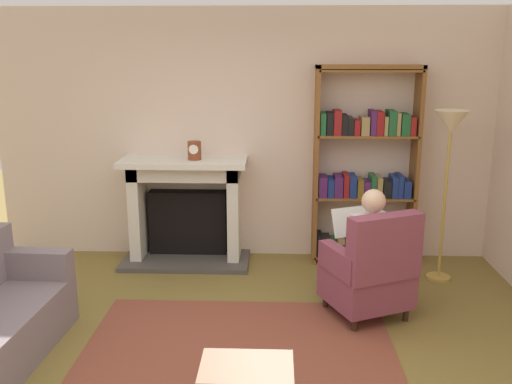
# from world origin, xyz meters

# --- Properties ---
(ground) EXTENTS (14.00, 14.00, 0.00)m
(ground) POSITION_xyz_m (0.00, 0.00, 0.00)
(ground) COLOR olive
(back_wall) EXTENTS (5.60, 0.10, 2.70)m
(back_wall) POSITION_xyz_m (0.00, 2.55, 1.35)
(back_wall) COLOR beige
(back_wall) RESTS_ON ground
(area_rug) EXTENTS (2.40, 1.80, 0.01)m
(area_rug) POSITION_xyz_m (0.00, 0.30, 0.01)
(area_rug) COLOR brown
(area_rug) RESTS_ON ground
(fireplace) EXTENTS (1.37, 0.64, 1.14)m
(fireplace) POSITION_xyz_m (-0.70, 2.30, 0.60)
(fireplace) COLOR #4C4742
(fireplace) RESTS_ON ground
(mantel_clock) EXTENTS (0.14, 0.14, 0.19)m
(mantel_clock) POSITION_xyz_m (-0.58, 2.20, 1.24)
(mantel_clock) COLOR brown
(mantel_clock) RESTS_ON fireplace
(bookshelf) EXTENTS (1.08, 0.32, 2.11)m
(bookshelf) POSITION_xyz_m (1.21, 2.33, 0.99)
(bookshelf) COLOR brown
(bookshelf) RESTS_ON ground
(armchair_reading) EXTENTS (0.84, 0.83, 0.97)m
(armchair_reading) POSITION_xyz_m (1.09, 0.95, 0.42)
(armchair_reading) COLOR #331E14
(armchair_reading) RESTS_ON ground
(seated_reader) EXTENTS (0.51, 0.60, 1.14)m
(seated_reader) POSITION_xyz_m (1.04, 1.06, 0.62)
(seated_reader) COLOR silver
(seated_reader) RESTS_ON ground
(side_table) EXTENTS (0.56, 0.39, 0.43)m
(side_table) POSITION_xyz_m (0.11, -0.57, 0.36)
(side_table) COLOR brown
(side_table) RESTS_ON ground
(scattered_books) EXTENTS (0.35, 0.31, 0.03)m
(scattered_books) POSITION_xyz_m (-0.08, 0.01, 0.03)
(scattered_books) COLOR #334CA5
(scattered_books) RESTS_ON area_rug
(floor_lamp) EXTENTS (0.32, 0.32, 1.70)m
(floor_lamp) POSITION_xyz_m (1.93, 1.84, 1.44)
(floor_lamp) COLOR #B7933F
(floor_lamp) RESTS_ON ground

